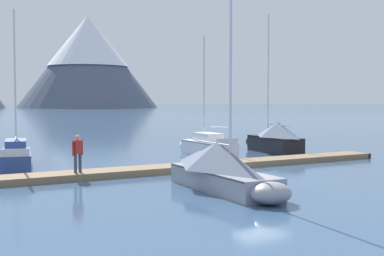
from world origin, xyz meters
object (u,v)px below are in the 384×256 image
sailboat_nearest_berth (16,156)px  sailboat_mid_dock_port (205,146)px  person_on_dock (78,151)px  sailboat_mid_dock_starboard (273,138)px  sailboat_second_berth (223,168)px

sailboat_nearest_berth → sailboat_mid_dock_port: (11.77, 0.60, -0.01)m
sailboat_nearest_berth → person_on_dock: sailboat_nearest_berth is taller
sailboat_mid_dock_port → sailboat_mid_dock_starboard: bearing=-7.1°
sailboat_nearest_berth → sailboat_mid_dock_port: bearing=2.9°
sailboat_mid_dock_port → sailboat_mid_dock_starboard: sailboat_mid_dock_starboard is taller
sailboat_second_berth → sailboat_mid_dock_port: (6.00, 11.69, -0.31)m
sailboat_nearest_berth → sailboat_second_berth: 12.51m
sailboat_second_berth → sailboat_mid_dock_port: bearing=62.8°
sailboat_nearest_berth → sailboat_mid_dock_starboard: (16.79, -0.02, 0.38)m
sailboat_mid_dock_port → sailboat_mid_dock_starboard: (5.01, -0.62, 0.39)m
sailboat_second_berth → person_on_dock: size_ratio=4.84×
person_on_dock → sailboat_mid_dock_starboard: bearing=20.0°
sailboat_nearest_berth → sailboat_second_berth: bearing=-62.5°
sailboat_mid_dock_port → sailboat_mid_dock_starboard: 5.07m
sailboat_mid_dock_starboard → sailboat_mid_dock_port: bearing=172.9°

